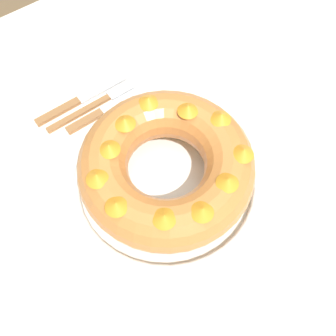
{
  "coord_description": "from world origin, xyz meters",
  "views": [
    {
      "loc": [
        0.24,
        -0.2,
        1.4
      ],
      "look_at": [
        0.0,
        -0.02,
        0.85
      ],
      "focal_mm": 42.0,
      "sensor_mm": 36.0,
      "label": 1
    }
  ],
  "objects": [
    {
      "name": "serving_dish",
      "position": [
        0.0,
        -0.02,
        0.79
      ],
      "size": [
        0.32,
        0.32,
        0.03
      ],
      "color": "white",
      "rests_on": "dining_table"
    },
    {
      "name": "fork",
      "position": [
        -0.22,
        -0.02,
        0.78
      ],
      "size": [
        0.02,
        0.19,
        0.01
      ],
      "rotation": [
        0.0,
        0.0,
        -0.05
      ],
      "color": "#936038",
      "rests_on": "dining_table"
    },
    {
      "name": "dining_table",
      "position": [
        0.0,
        0.0,
        0.68
      ],
      "size": [
        1.13,
        1.22,
        0.78
      ],
      "color": "beige",
      "rests_on": "ground_plane"
    },
    {
      "name": "ground_plane",
      "position": [
        0.0,
        0.0,
        0.0
      ],
      "size": [
        8.0,
        8.0,
        0.0
      ],
      "primitive_type": "plane",
      "color": "brown"
    },
    {
      "name": "bundt_cake",
      "position": [
        0.0,
        -0.02,
        0.85
      ],
      "size": [
        0.29,
        0.29,
        0.09
      ],
      "color": "#C67538",
      "rests_on": "serving_dish"
    },
    {
      "name": "cake_knife",
      "position": [
        -0.2,
        -0.03,
        0.78
      ],
      "size": [
        0.02,
        0.17,
        0.01
      ],
      "rotation": [
        0.0,
        0.0,
        0.1
      ],
      "color": "#936038",
      "rests_on": "dining_table"
    },
    {
      "name": "serving_knife",
      "position": [
        -0.25,
        -0.05,
        0.78
      ],
      "size": [
        0.02,
        0.21,
        0.01
      ],
      "rotation": [
        0.0,
        0.0,
        0.09
      ],
      "color": "#936038",
      "rests_on": "dining_table"
    }
  ]
}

